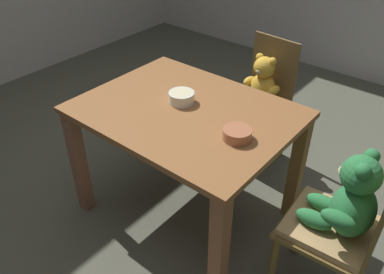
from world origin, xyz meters
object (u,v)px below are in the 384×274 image
Objects in this scene: dining_table at (186,130)px; teddy_chair_near_right at (345,213)px; teddy_chair_far_center at (261,90)px; porridge_bowl_terracotta_near_right at (237,134)px; porridge_bowl_white_center at (182,97)px.

dining_table is 0.91m from teddy_chair_near_right.
teddy_chair_far_center is (-0.89, 0.80, -0.04)m from teddy_chair_near_right.
teddy_chair_far_center is 0.94m from porridge_bowl_terracotta_near_right.
dining_table is 8.03× the size of porridge_bowl_white_center.
teddy_chair_near_right is 1.20m from teddy_chair_far_center.
teddy_chair_near_right is at bearing 3.89° from porridge_bowl_terracotta_near_right.
porridge_bowl_terracotta_near_right is at bearing -8.60° from dining_table.
teddy_chair_far_center is at bearing 88.98° from dining_table.
porridge_bowl_terracotta_near_right is at bearing -12.62° from porridge_bowl_white_center.
teddy_chair_far_center is 0.78m from porridge_bowl_white_center.
dining_table is at bearing -4.54° from teddy_chair_near_right.
dining_table is at bearing 171.40° from porridge_bowl_terracotta_near_right.
dining_table is at bearing -31.88° from porridge_bowl_white_center.
porridge_bowl_terracotta_near_right reaches higher than dining_table.
porridge_bowl_terracotta_near_right is at bearing 26.92° from teddy_chair_far_center.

